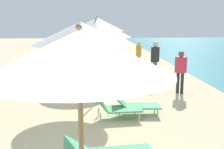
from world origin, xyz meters
name	(u,v)px	position (x,y,z in m)	size (l,w,h in m)	color
umbrella_nearest	(79,54)	(0.21, 0.01, 2.28)	(1.82, 1.82, 2.56)	olive
umbrella_second	(81,33)	(0.09, 3.21, 2.33)	(2.02, 2.02, 2.63)	silver
lounger_second_shoreside	(117,108)	(0.97, 4.42, 0.31)	(1.25, 0.70, 0.62)	#4CA572
umbrella_third	(96,29)	(0.45, 5.91, 2.35)	(2.13, 2.13, 2.67)	#4C4C51
lounger_third_shoreside	(109,84)	(0.92, 7.12, 0.34)	(1.67, 1.00, 0.63)	#4CA572
lounger_third_inland	(136,105)	(1.53, 4.74, 0.28)	(1.31, 0.62, 0.55)	#4CA572
umbrella_farthest	(97,24)	(0.53, 9.10, 2.44)	(2.22, 2.22, 2.78)	#4C4C51
lounger_farthest_shoreside	(110,70)	(1.15, 10.36, 0.28)	(1.31, 0.79, 0.52)	#4CA572
lounger_farthest_inland	(121,79)	(1.42, 7.84, 0.35)	(1.56, 0.85, 0.70)	#D8593F
person_walking_near	(181,68)	(3.46, 6.87, 0.93)	(0.41, 0.41, 1.54)	#262628
person_walking_mid	(155,57)	(2.99, 8.87, 1.06)	(0.40, 0.42, 1.74)	#3F9972
person_walking_far	(139,53)	(2.72, 11.48, 0.94)	(0.33, 0.41, 1.56)	#D8334C
cooler_box	(58,68)	(-1.50, 11.54, 0.20)	(0.59, 0.60, 0.39)	#2659B2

